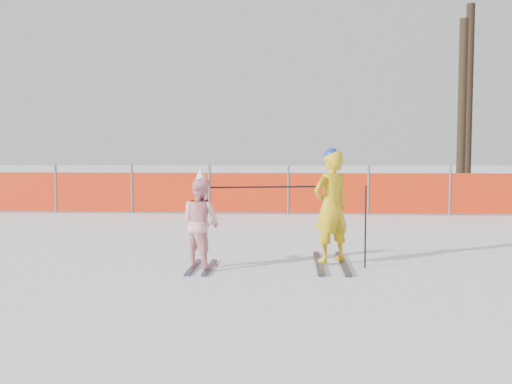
% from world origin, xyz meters
% --- Properties ---
extents(ground, '(120.00, 120.00, 0.00)m').
position_xyz_m(ground, '(0.00, 0.00, 0.00)').
color(ground, white).
rests_on(ground, ground).
extents(adult, '(0.68, 1.64, 1.63)m').
position_xyz_m(adult, '(1.06, 0.32, 0.81)').
color(adult, black).
rests_on(adult, ground).
extents(child, '(0.74, 1.03, 1.39)m').
position_xyz_m(child, '(-0.71, -0.07, 0.63)').
color(child, black).
rests_on(child, ground).
extents(ski_poles, '(2.11, 0.35, 1.12)m').
position_xyz_m(ski_poles, '(0.74, 0.12, 0.87)').
color(ski_poles, black).
rests_on(ski_poles, ground).
extents(safety_fence, '(17.62, 0.06, 1.25)m').
position_xyz_m(safety_fence, '(-2.85, 6.72, 0.56)').
color(safety_fence, '#595960').
rests_on(safety_fence, ground).
extents(tree_trunks, '(2.55, 2.87, 6.72)m').
position_xyz_m(tree_trunks, '(6.66, 11.87, 3.00)').
color(tree_trunks, black).
rests_on(tree_trunks, ground).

